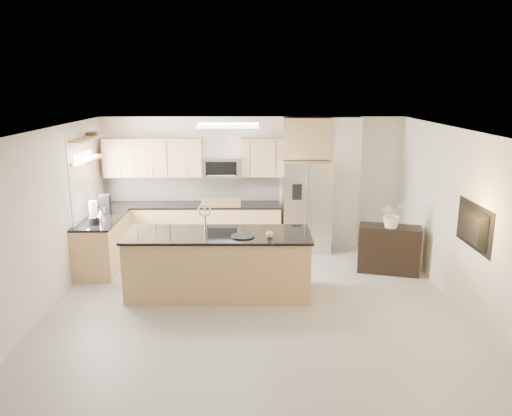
{
  "coord_description": "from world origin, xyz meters",
  "views": [
    {
      "loc": [
        -0.04,
        -6.65,
        3.21
      ],
      "look_at": [
        0.05,
        1.3,
        1.24
      ],
      "focal_mm": 35.0,
      "sensor_mm": 36.0,
      "label": 1
    }
  ],
  "objects_px": {
    "blender": "(94,214)",
    "television": "(468,226)",
    "microwave": "(222,167)",
    "island": "(219,263)",
    "refrigerator": "(306,206)",
    "flower_vase": "(393,207)",
    "bowl": "(93,133)",
    "range": "(222,226)",
    "cup": "(270,235)",
    "credenza": "(389,249)",
    "platter": "(243,236)",
    "kettle": "(101,215)",
    "coffee_maker": "(105,205)"
  },
  "relations": [
    {
      "from": "refrigerator",
      "to": "coffee_maker",
      "type": "xyz_separation_m",
      "value": [
        -3.75,
        -0.66,
        0.19
      ]
    },
    {
      "from": "microwave",
      "to": "refrigerator",
      "type": "xyz_separation_m",
      "value": [
        1.66,
        -0.17,
        -0.74
      ]
    },
    {
      "from": "cup",
      "to": "coffee_maker",
      "type": "distance_m",
      "value": 3.42
    },
    {
      "from": "television",
      "to": "island",
      "type": "bearing_deg",
      "value": 75.27
    },
    {
      "from": "coffee_maker",
      "to": "television",
      "type": "bearing_deg",
      "value": -23.32
    },
    {
      "from": "microwave",
      "to": "blender",
      "type": "bearing_deg",
      "value": -142.95
    },
    {
      "from": "platter",
      "to": "flower_vase",
      "type": "bearing_deg",
      "value": 21.59
    },
    {
      "from": "blender",
      "to": "television",
      "type": "relative_size",
      "value": 0.37
    },
    {
      "from": "refrigerator",
      "to": "cup",
      "type": "height_order",
      "value": "refrigerator"
    },
    {
      "from": "range",
      "to": "flower_vase",
      "type": "xyz_separation_m",
      "value": [
        2.98,
        -1.4,
        0.72
      ]
    },
    {
      "from": "island",
      "to": "cup",
      "type": "height_order",
      "value": "island"
    },
    {
      "from": "television",
      "to": "refrigerator",
      "type": "bearing_deg",
      "value": 31.04
    },
    {
      "from": "flower_vase",
      "to": "bowl",
      "type": "bearing_deg",
      "value": 171.21
    },
    {
      "from": "island",
      "to": "television",
      "type": "height_order",
      "value": "television"
    },
    {
      "from": "flower_vase",
      "to": "television",
      "type": "bearing_deg",
      "value": -72.72
    },
    {
      "from": "range",
      "to": "platter",
      "type": "relative_size",
      "value": 3.22
    },
    {
      "from": "platter",
      "to": "kettle",
      "type": "relative_size",
      "value": 1.58
    },
    {
      "from": "flower_vase",
      "to": "cup",
      "type": "bearing_deg",
      "value": -153.98
    },
    {
      "from": "blender",
      "to": "flower_vase",
      "type": "distance_m",
      "value": 5.05
    },
    {
      "from": "island",
      "to": "cup",
      "type": "distance_m",
      "value": 0.98
    },
    {
      "from": "range",
      "to": "blender",
      "type": "bearing_deg",
      "value": -145.19
    },
    {
      "from": "cup",
      "to": "island",
      "type": "bearing_deg",
      "value": 163.77
    },
    {
      "from": "credenza",
      "to": "flower_vase",
      "type": "distance_m",
      "value": 0.78
    },
    {
      "from": "platter",
      "to": "flower_vase",
      "type": "xyz_separation_m",
      "value": [
        2.53,
        1.0,
        0.19
      ]
    },
    {
      "from": "range",
      "to": "flower_vase",
      "type": "relative_size",
      "value": 1.6
    },
    {
      "from": "blender",
      "to": "kettle",
      "type": "height_order",
      "value": "blender"
    },
    {
      "from": "range",
      "to": "blender",
      "type": "distance_m",
      "value": 2.6
    },
    {
      "from": "refrigerator",
      "to": "flower_vase",
      "type": "bearing_deg",
      "value": -45.89
    },
    {
      "from": "refrigerator",
      "to": "range",
      "type": "bearing_deg",
      "value": 178.4
    },
    {
      "from": "credenza",
      "to": "platter",
      "type": "distance_m",
      "value": 2.82
    },
    {
      "from": "coffee_maker",
      "to": "television",
      "type": "height_order",
      "value": "television"
    },
    {
      "from": "island",
      "to": "kettle",
      "type": "bearing_deg",
      "value": 155.32
    },
    {
      "from": "island",
      "to": "bowl",
      "type": "height_order",
      "value": "bowl"
    },
    {
      "from": "cup",
      "to": "blender",
      "type": "xyz_separation_m",
      "value": [
        -2.92,
        1.0,
        0.06
      ]
    },
    {
      "from": "range",
      "to": "microwave",
      "type": "height_order",
      "value": "microwave"
    },
    {
      "from": "range",
      "to": "platter",
      "type": "xyz_separation_m",
      "value": [
        0.44,
        -2.41,
        0.52
      ]
    },
    {
      "from": "kettle",
      "to": "flower_vase",
      "type": "height_order",
      "value": "flower_vase"
    },
    {
      "from": "refrigerator",
      "to": "credenza",
      "type": "xyz_separation_m",
      "value": [
        1.32,
        -1.28,
        -0.47
      ]
    },
    {
      "from": "refrigerator",
      "to": "island",
      "type": "relative_size",
      "value": 0.62
    },
    {
      "from": "microwave",
      "to": "island",
      "type": "height_order",
      "value": "microwave"
    },
    {
      "from": "refrigerator",
      "to": "bowl",
      "type": "xyz_separation_m",
      "value": [
        -3.91,
        -0.55,
        1.49
      ]
    },
    {
      "from": "range",
      "to": "television",
      "type": "bearing_deg",
      "value": -41.64
    },
    {
      "from": "platter",
      "to": "coffee_maker",
      "type": "relative_size",
      "value": 1.04
    },
    {
      "from": "island",
      "to": "credenza",
      "type": "bearing_deg",
      "value": 17.59
    },
    {
      "from": "range",
      "to": "television",
      "type": "relative_size",
      "value": 1.06
    },
    {
      "from": "refrigerator",
      "to": "blender",
      "type": "distance_m",
      "value": 3.99
    },
    {
      "from": "cup",
      "to": "range",
      "type": "bearing_deg",
      "value": 109.16
    },
    {
      "from": "coffee_maker",
      "to": "kettle",
      "type": "bearing_deg",
      "value": -82.29
    },
    {
      "from": "bowl",
      "to": "range",
      "type": "bearing_deg",
      "value": 14.84
    },
    {
      "from": "television",
      "to": "platter",
      "type": "bearing_deg",
      "value": 76.89
    }
  ]
}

